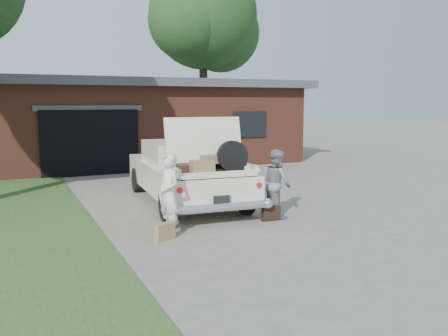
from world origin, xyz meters
name	(u,v)px	position (x,y,z in m)	size (l,w,h in m)	color
ground	(237,227)	(0.00, 0.00, 0.00)	(90.00, 90.00, 0.00)	gray
house	(137,121)	(0.98, 11.47, 1.67)	(12.80, 7.80, 3.30)	brown
tree_right	(205,21)	(5.82, 15.63, 6.70)	(6.53, 5.68, 9.84)	#38281E
sedan	(186,172)	(-0.10, 2.61, 0.76)	(2.39, 5.33, 2.13)	beige
woman_left	(169,194)	(-1.39, 0.01, 0.76)	(0.56, 0.37, 1.53)	white
woman_right	(277,183)	(1.15, 0.39, 0.73)	(0.71, 0.55, 1.46)	gray
suitcase_left	(165,232)	(-1.58, -0.29, 0.16)	(0.40, 0.13, 0.31)	#9E8550
suitcase_right	(271,213)	(0.86, 0.13, 0.15)	(0.40, 0.13, 0.31)	black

